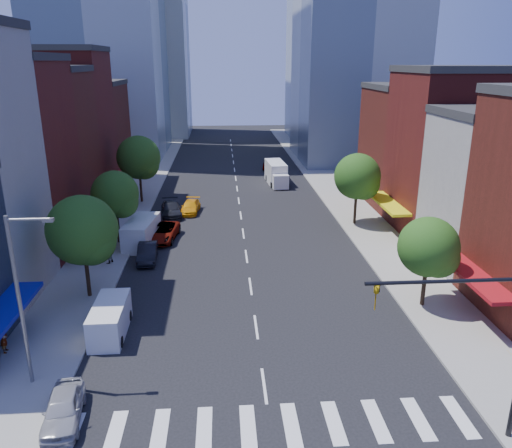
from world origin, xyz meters
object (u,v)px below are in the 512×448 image
Objects in this scene: traffic_car_oncoming at (284,181)px; box_truck at (276,174)px; pedestrian_near at (4,339)px; cargo_van_far at (141,233)px; parked_car_front at (63,408)px; parked_car_third at (163,232)px; parked_car_second at (147,253)px; traffic_car_far at (268,164)px; parked_car_rear at (171,209)px; taxi at (190,207)px; pedestrian_far at (108,254)px; cargo_van_near at (110,320)px.

box_truck is (-0.85, 1.45, 0.67)m from traffic_car_oncoming.
box_truck is 4.46× the size of pedestrian_near.
parked_car_front is at bearing -83.13° from cargo_van_far.
box_truck reaches higher than parked_car_third.
parked_car_front is 0.55× the size of box_truck.
parked_car_second is 39.04m from traffic_car_far.
pedestrian_near reaches higher than parked_car_third.
parked_car_third and parked_car_rear have the same top height.
box_truck reaches higher than taxi.
cargo_van_far reaches higher than parked_car_third.
parked_car_third is at bearing 74.21° from traffic_car_far.
traffic_car_oncoming reaches higher than parked_car_front.
parked_car_third is 25.31m from box_truck.
pedestrian_far is (-16.69, -37.27, 0.24)m from traffic_car_far.
parked_car_rear is (0.82, 12.70, 0.03)m from parked_car_second.
traffic_car_oncoming is 31.44m from pedestrian_far.
pedestrian_far reaches higher than parked_car_third.
pedestrian_far is (-3.09, -0.68, 0.26)m from parked_car_second.
parked_car_third is at bearing 78.51° from parked_car_front.
traffic_car_far is (14.79, 56.23, 0.04)m from parked_car_front.
parked_car_third is at bearing 61.06° from traffic_car_oncoming.
box_truck is (13.04, 21.68, 0.63)m from parked_car_third.
pedestrian_far is at bearing 61.29° from traffic_car_oncoming.
box_truck is (14.94, 46.40, 0.69)m from parked_car_front.
traffic_car_far is 0.58× the size of box_truck.
pedestrian_far reaches higher than traffic_car_oncoming.
box_truck is at bearing 97.35° from traffic_car_far.
traffic_car_oncoming is at bearing 62.82° from parked_car_third.
parked_car_third is 1.20× the size of taxi.
cargo_van_far is 1.35× the size of traffic_car_far.
traffic_car_far is at bearing -29.62° from pedestrian_near.
traffic_car_oncoming is 2.61× the size of pedestrian_far.
cargo_van_far reaches higher than pedestrian_far.
parked_car_rear is 27.09m from traffic_car_far.
taxi is 15.64m from pedestrian_far.
parked_car_third is 7.63m from parked_car_rear.
cargo_van_near is 2.84× the size of pedestrian_near.
taxi is at bearing 76.27° from cargo_van_far.
traffic_car_oncoming is at bearing 61.26° from cargo_van_far.
pedestrian_near is (-9.00, -27.49, 0.33)m from taxi.
pedestrian_far is (-17.69, -25.99, 0.27)m from traffic_car_oncoming.
cargo_van_far reaches higher than traffic_car_oncoming.
parked_car_rear is at bearing 47.96° from traffic_car_oncoming.
cargo_van_near reaches higher than parked_car_second.
pedestrian_far is at bearing -114.06° from parked_car_rear.
cargo_van_far reaches higher than parked_car_front.
parked_car_third is 1.25× the size of traffic_car_far.
taxi is at bearing -134.12° from box_truck.
parked_car_front is at bearing -94.61° from cargo_van_near.
taxi is at bearing 49.83° from traffic_car_oncoming.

